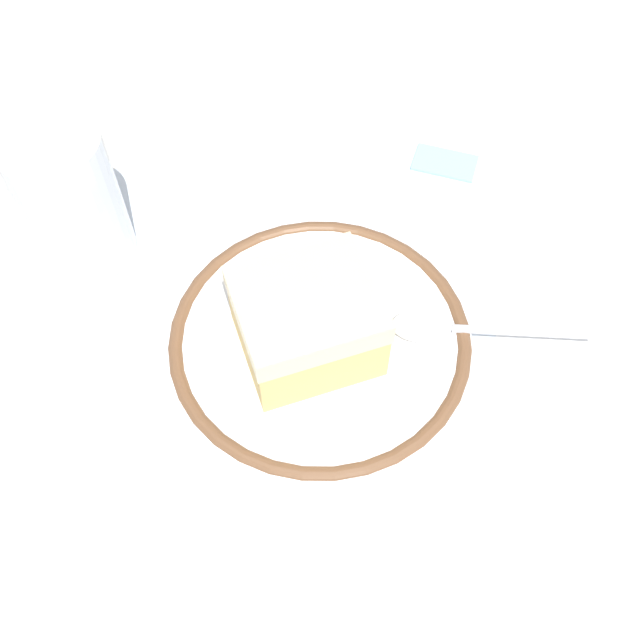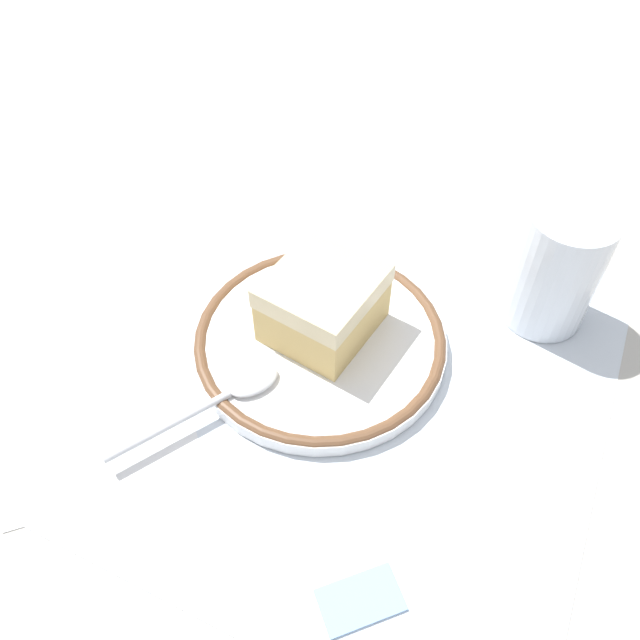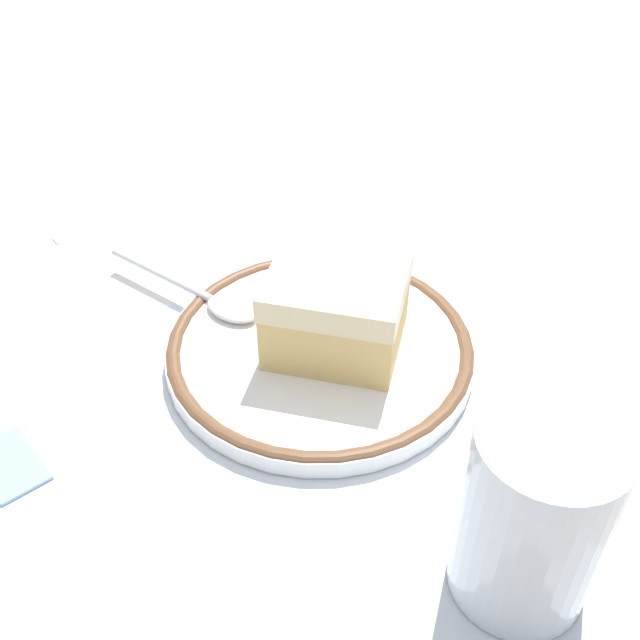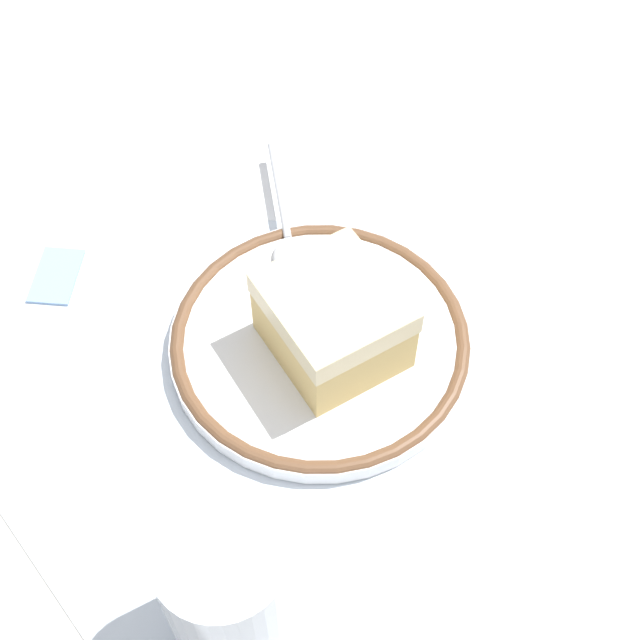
{
  "view_description": "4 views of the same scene",
  "coord_description": "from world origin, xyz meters",
  "px_view_note": "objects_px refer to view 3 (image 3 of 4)",
  "views": [
    {
      "loc": [
        0.13,
        0.24,
        0.42
      ],
      "look_at": [
        0.02,
        0.02,
        0.03
      ],
      "focal_mm": 40.23,
      "sensor_mm": 36.0,
      "label": 1
    },
    {
      "loc": [
        -0.28,
        -0.12,
        0.41
      ],
      "look_at": [
        0.02,
        0.02,
        0.03
      ],
      "focal_mm": 36.04,
      "sensor_mm": 36.0,
      "label": 2
    },
    {
      "loc": [
        0.05,
        -0.35,
        0.34
      ],
      "look_at": [
        0.02,
        0.02,
        0.03
      ],
      "focal_mm": 42.54,
      "sensor_mm": 36.0,
      "label": 3
    },
    {
      "loc": [
        0.27,
        -0.19,
        0.5
      ],
      "look_at": [
        0.02,
        0.02,
        0.03
      ],
      "focal_mm": 49.76,
      "sensor_mm": 36.0,
      "label": 4
    }
  ],
  "objects_px": {
    "cup": "(530,525)",
    "spoon": "(212,298)",
    "cake_slice": "(337,309)",
    "napkin": "(146,252)",
    "sugar_packet": "(9,461)",
    "plate": "(320,348)"
  },
  "relations": [
    {
      "from": "cup",
      "to": "spoon",
      "type": "bearing_deg",
      "value": 135.08
    },
    {
      "from": "cake_slice",
      "to": "napkin",
      "type": "height_order",
      "value": "cake_slice"
    },
    {
      "from": "sugar_packet",
      "to": "cup",
      "type": "bearing_deg",
      "value": -9.61
    },
    {
      "from": "cup",
      "to": "napkin",
      "type": "relative_size",
      "value": 0.77
    },
    {
      "from": "cup",
      "to": "sugar_packet",
      "type": "relative_size",
      "value": 2.09
    },
    {
      "from": "cake_slice",
      "to": "sugar_packet",
      "type": "xyz_separation_m",
      "value": [
        -0.18,
        -0.11,
        -0.04
      ]
    },
    {
      "from": "plate",
      "to": "napkin",
      "type": "distance_m",
      "value": 0.18
    },
    {
      "from": "spoon",
      "to": "sugar_packet",
      "type": "distance_m",
      "value": 0.17
    },
    {
      "from": "plate",
      "to": "cake_slice",
      "type": "height_order",
      "value": "cake_slice"
    },
    {
      "from": "cake_slice",
      "to": "spoon",
      "type": "relative_size",
      "value": 0.75
    },
    {
      "from": "cup",
      "to": "napkin",
      "type": "height_order",
      "value": "cup"
    },
    {
      "from": "cake_slice",
      "to": "sugar_packet",
      "type": "distance_m",
      "value": 0.21
    },
    {
      "from": "plate",
      "to": "cake_slice",
      "type": "xyz_separation_m",
      "value": [
        0.01,
        0.0,
        0.03
      ]
    },
    {
      "from": "plate",
      "to": "sugar_packet",
      "type": "distance_m",
      "value": 0.2
    },
    {
      "from": "napkin",
      "to": "cake_slice",
      "type": "bearing_deg",
      "value": -33.7
    },
    {
      "from": "plate",
      "to": "spoon",
      "type": "height_order",
      "value": "spoon"
    },
    {
      "from": "cake_slice",
      "to": "sugar_packet",
      "type": "height_order",
      "value": "cake_slice"
    },
    {
      "from": "cup",
      "to": "cake_slice",
      "type": "bearing_deg",
      "value": 122.95
    },
    {
      "from": "spoon",
      "to": "sugar_packet",
      "type": "height_order",
      "value": "spoon"
    },
    {
      "from": "plate",
      "to": "cup",
      "type": "relative_size",
      "value": 1.93
    },
    {
      "from": "cake_slice",
      "to": "plate",
      "type": "bearing_deg",
      "value": -168.36
    },
    {
      "from": "plate",
      "to": "cup",
      "type": "xyz_separation_m",
      "value": [
        0.11,
        -0.15,
        0.04
      ]
    }
  ]
}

